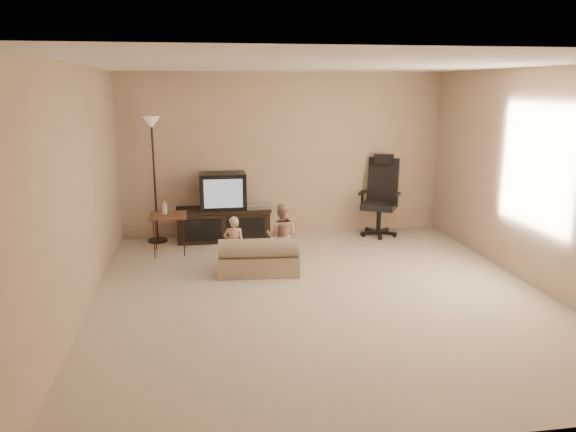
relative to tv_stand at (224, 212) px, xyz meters
name	(u,v)px	position (x,y,z in m)	size (l,w,h in m)	color
floor	(320,294)	(0.96, -2.49, -0.43)	(5.50, 5.50, 0.00)	beige
room_shell	(322,160)	(0.96, -2.49, 1.09)	(5.50, 5.50, 5.50)	white
tv_stand	(224,212)	(0.00, 0.00, 0.00)	(1.44, 0.53, 1.03)	black
office_chair	(380,206)	(2.43, -0.07, 0.02)	(0.79, 0.80, 1.26)	black
side_table	(168,216)	(-0.79, -0.57, 0.11)	(0.50, 0.50, 0.75)	brown
floor_lamp	(153,152)	(-1.00, 0.06, 0.93)	(0.29, 0.29, 1.86)	#312016
child_sofa	(259,259)	(0.35, -1.68, -0.23)	(1.03, 0.64, 0.49)	tan
toddler_left	(234,245)	(0.05, -1.60, -0.06)	(0.27, 0.19, 0.73)	tan
toddler_right	(282,236)	(0.67, -1.47, 0.00)	(0.41, 0.23, 0.84)	tan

